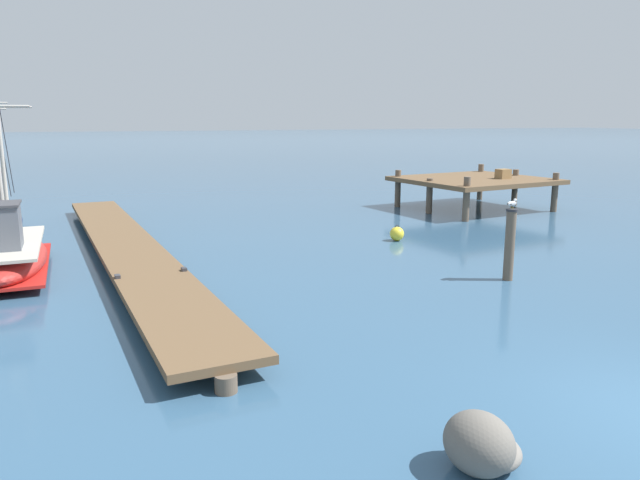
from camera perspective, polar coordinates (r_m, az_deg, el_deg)
The scene contains 7 objects.
floating_dock at distance 19.10m, azimuth -18.05°, elevation -0.58°, with size 3.23×20.59×0.53m.
fishing_boat_0 at distance 18.24m, azimuth -27.88°, elevation -1.19°, with size 2.09×6.83×5.93m.
pier_platform at distance 28.79m, azimuth 14.67°, elevation 5.49°, with size 6.90×6.31×1.91m.
mooring_piling at distance 16.34m, azimuth 17.75°, elevation -0.32°, with size 0.30×0.30×1.90m.
perched_seagull at distance 16.15m, azimuth 17.98°, elevation 3.37°, with size 0.37×0.21×0.27m.
shore_rock_near_left at distance 7.86m, azimuth 15.24°, elevation -18.52°, with size 1.11×1.07×0.76m.
mooring_buoy at distance 20.90m, azimuth 7.39°, elevation 0.60°, with size 0.50×0.50×0.57m.
Camera 1 is at (-7.76, -5.35, 4.22)m, focal length 33.33 mm.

